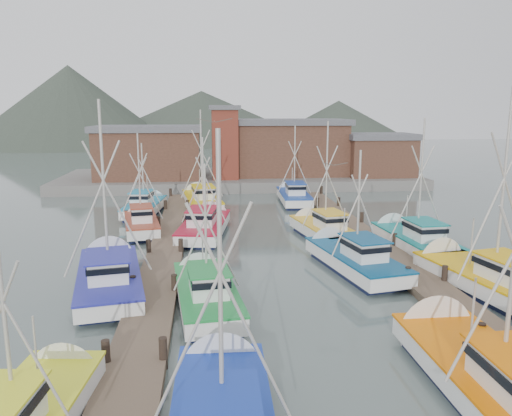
{
  "coord_description": "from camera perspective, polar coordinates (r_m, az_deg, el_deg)",
  "views": [
    {
      "loc": [
        -4.38,
        -25.78,
        9.15
      ],
      "look_at": [
        -0.96,
        7.5,
        2.6
      ],
      "focal_mm": 35.0,
      "sensor_mm": 36.0,
      "label": 1
    }
  ],
  "objects": [
    {
      "name": "boat_14",
      "position": [
        46.1,
        -12.48,
        0.22
      ],
      "size": [
        3.43,
        8.57,
        7.03
      ],
      "rotation": [
        0.0,
        0.0,
        -0.11
      ],
      "color": "#101737",
      "rests_on": "ground"
    },
    {
      "name": "boat_9",
      "position": [
        36.51,
        7.5,
        -2.43
      ],
      "size": [
        3.87,
        8.61,
        9.09
      ],
      "rotation": [
        0.0,
        0.0,
        0.17
      ],
      "color": "#101737",
      "rests_on": "ground"
    },
    {
      "name": "boat_10",
      "position": [
        39.21,
        -13.0,
        -1.69
      ],
      "size": [
        3.55,
        7.94,
        8.09
      ],
      "rotation": [
        0.0,
        0.0,
        0.17
      ],
      "color": "#101737",
      "rests_on": "ground"
    },
    {
      "name": "boat_5",
      "position": [
        29.86,
        10.77,
        -5.61
      ],
      "size": [
        4.32,
        9.24,
        7.77
      ],
      "rotation": [
        0.0,
        0.0,
        0.19
      ],
      "color": "#101737",
      "rests_on": "ground"
    },
    {
      "name": "boat_6",
      "position": [
        27.39,
        -16.43,
        -7.38
      ],
      "size": [
        4.66,
        10.08,
        10.56
      ],
      "rotation": [
        0.0,
        0.0,
        0.18
      ],
      "color": "#101737",
      "rests_on": "ground"
    },
    {
      "name": "boat_11",
      "position": [
        35.05,
        17.4,
        -3.42
      ],
      "size": [
        3.82,
        9.04,
        9.46
      ],
      "rotation": [
        0.0,
        0.0,
        0.07
      ],
      "color": "#101737",
      "rests_on": "ground"
    },
    {
      "name": "gull_near",
      "position": [
        21.57,
        -4.79,
        9.89
      ],
      "size": [
        1.54,
        0.6,
        0.24
      ],
      "rotation": [
        0.0,
        0.0,
        0.01
      ],
      "color": "gray",
      "rests_on": "ground"
    },
    {
      "name": "boat_4",
      "position": [
        24.26,
        -5.8,
        -9.43
      ],
      "size": [
        3.45,
        8.66,
        7.52
      ],
      "rotation": [
        0.0,
        0.0,
        0.11
      ],
      "color": "#101737",
      "rests_on": "ground"
    },
    {
      "name": "dock_right",
      "position": [
        33.15,
        14.5,
        -4.93
      ],
      "size": [
        2.3,
        46.0,
        1.5
      ],
      "color": "brown",
      "rests_on": "ground"
    },
    {
      "name": "ground",
      "position": [
        27.7,
        3.59,
        -8.23
      ],
      "size": [
        260.0,
        260.0,
        0.0
      ],
      "primitive_type": "plane",
      "color": "#546562",
      "rests_on": "ground"
    },
    {
      "name": "boat_7",
      "position": [
        28.4,
        24.54,
        -7.28
      ],
      "size": [
        4.71,
        10.09,
        11.16
      ],
      "rotation": [
        0.0,
        0.0,
        0.18
      ],
      "color": "#101737",
      "rests_on": "ground"
    },
    {
      "name": "distant_hills",
      "position": [
        148.89,
        -9.17,
        7.42
      ],
      "size": [
        175.0,
        140.0,
        42.0
      ],
      "color": "#3C463A",
      "rests_on": "ground"
    },
    {
      "name": "dock_left",
      "position": [
        31.25,
        -10.49,
        -5.74
      ],
      "size": [
        2.3,
        46.0,
        1.5
      ],
      "color": "brown",
      "rests_on": "ground"
    },
    {
      "name": "shed_left",
      "position": [
        61.33,
        -12.13,
        6.33
      ],
      "size": [
        12.72,
        8.48,
        6.2
      ],
      "color": "brown",
      "rests_on": "quay"
    },
    {
      "name": "boat_8",
      "position": [
        37.72,
        -5.78,
        -1.96
      ],
      "size": [
        4.25,
        9.64,
        8.1
      ],
      "rotation": [
        0.0,
        0.0,
        -0.16
      ],
      "color": "#101737",
      "rests_on": "ground"
    },
    {
      "name": "quay",
      "position": [
        63.51,
        -1.87,
        3.34
      ],
      "size": [
        44.0,
        16.0,
        1.2
      ],
      "primitive_type": "cube",
      "color": "slate",
      "rests_on": "ground"
    },
    {
      "name": "boat_13",
      "position": [
        50.47,
        4.27,
        1.39
      ],
      "size": [
        3.41,
        8.84,
        8.45
      ],
      "rotation": [
        0.0,
        0.0,
        -0.04
      ],
      "color": "#101737",
      "rests_on": "ground"
    },
    {
      "name": "lookout_tower",
      "position": [
        58.94,
        -3.58,
        7.56
      ],
      "size": [
        3.6,
        3.6,
        8.5
      ],
      "color": "maroon",
      "rests_on": "quay"
    },
    {
      "name": "shed_right",
      "position": [
        63.71,
        13.83,
        5.98
      ],
      "size": [
        8.48,
        6.36,
        5.2
      ],
      "color": "brown",
      "rests_on": "quay"
    },
    {
      "name": "shed_center",
      "position": [
        63.79,
        3.53,
        7.05
      ],
      "size": [
        14.84,
        9.54,
        6.9
      ],
      "color": "brown",
      "rests_on": "quay"
    },
    {
      "name": "gull_far",
      "position": [
        30.31,
        9.01,
        4.94
      ],
      "size": [
        1.55,
        0.65,
        0.24
      ],
      "rotation": [
        0.0,
        0.0,
        -0.25
      ],
      "color": "gray",
      "rests_on": "ground"
    },
    {
      "name": "boat_12",
      "position": [
        48.59,
        -6.27,
        0.98
      ],
      "size": [
        4.07,
        9.76,
        10.08
      ],
      "rotation": [
        0.0,
        0.0,
        0.12
      ],
      "color": "#101737",
      "rests_on": "ground"
    },
    {
      "name": "boat_1",
      "position": [
        18.67,
        24.85,
        -17.0
      ],
      "size": [
        3.73,
        10.16,
        9.04
      ],
      "rotation": [
        0.0,
        0.0,
        -0.0
      ],
      "color": "#101737",
      "rests_on": "ground"
    }
  ]
}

